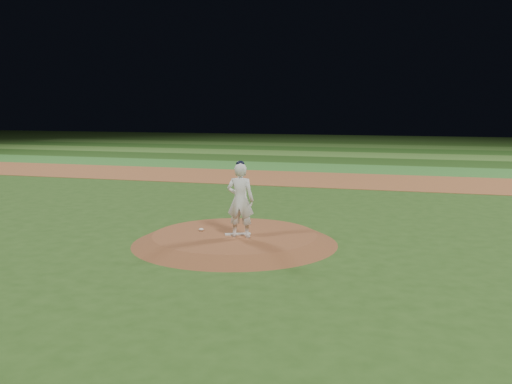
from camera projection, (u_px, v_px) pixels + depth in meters
ground at (235, 243)px, 15.32m from camera, size 120.00×120.00×0.00m
infield_dirt_band at (324, 180)px, 28.59m from camera, size 70.00×6.00×0.02m
outfield_stripe_0 at (340, 168)px, 33.81m from camera, size 70.00×5.00×0.02m
outfield_stripe_1 at (350, 161)px, 38.55m from camera, size 70.00×5.00×0.02m
outfield_stripe_2 at (359, 155)px, 43.29m from camera, size 70.00×5.00×0.02m
outfield_stripe_3 at (365, 150)px, 48.03m from camera, size 70.00×5.00×0.02m
outfield_stripe_4 at (371, 146)px, 52.77m from camera, size 70.00×5.00×0.02m
outfield_stripe_5 at (375, 143)px, 57.51m from camera, size 70.00×5.00×0.02m
pitchers_mound at (235, 238)px, 15.30m from camera, size 5.50×5.50×0.25m
pitching_rubber at (238, 234)px, 15.18m from camera, size 0.70×0.43×0.03m
rosin_bag at (201, 229)px, 15.66m from camera, size 0.13×0.13×0.07m
pitcher_on_mound at (240, 200)px, 14.78m from camera, size 0.74×0.51×2.01m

